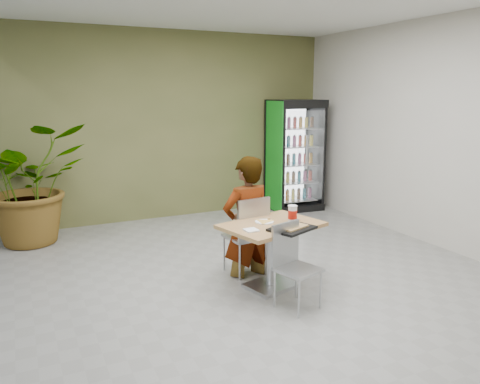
% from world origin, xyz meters
% --- Properties ---
extents(ground, '(7.00, 7.00, 0.00)m').
position_xyz_m(ground, '(0.00, 0.00, 0.00)').
color(ground, gray).
rests_on(ground, ground).
extents(room_envelope, '(6.00, 7.00, 3.20)m').
position_xyz_m(room_envelope, '(0.00, 0.00, 1.60)').
color(room_envelope, beige).
rests_on(room_envelope, ground).
extents(dining_table, '(1.20, 0.97, 0.75)m').
position_xyz_m(dining_table, '(0.13, 0.01, 0.54)').
color(dining_table, '#A37F46').
rests_on(dining_table, ground).
extents(chair_far, '(0.47, 0.48, 0.97)m').
position_xyz_m(chair_far, '(0.07, 0.44, 0.57)').
color(chair_far, '#A6A8AA').
rests_on(chair_far, ground).
extents(chair_near, '(0.48, 0.48, 0.87)m').
position_xyz_m(chair_near, '(0.10, -0.47, 0.51)').
color(chair_near, '#A6A8AA').
rests_on(chair_near, ground).
extents(seated_woman, '(0.68, 0.48, 1.75)m').
position_xyz_m(seated_woman, '(0.06, 0.49, 0.57)').
color(seated_woman, black).
rests_on(seated_woman, ground).
extents(pizza_plate, '(0.29, 0.24, 0.03)m').
position_xyz_m(pizza_plate, '(0.08, 0.09, 0.77)').
color(pizza_plate, white).
rests_on(pizza_plate, dining_table).
extents(soda_cup, '(0.10, 0.10, 0.18)m').
position_xyz_m(soda_cup, '(0.38, -0.02, 0.84)').
color(soda_cup, white).
rests_on(soda_cup, dining_table).
extents(napkin_stack, '(0.14, 0.14, 0.02)m').
position_xyz_m(napkin_stack, '(-0.20, -0.15, 0.76)').
color(napkin_stack, white).
rests_on(napkin_stack, dining_table).
extents(cafeteria_tray, '(0.55, 0.48, 0.03)m').
position_xyz_m(cafeteria_tray, '(0.21, -0.29, 0.76)').
color(cafeteria_tray, black).
rests_on(cafeteria_tray, dining_table).
extents(beverage_fridge, '(0.98, 0.78, 2.04)m').
position_xyz_m(beverage_fridge, '(2.34, 3.04, 1.02)').
color(beverage_fridge, black).
rests_on(beverage_fridge, ground).
extents(potted_plant, '(1.96, 1.84, 1.74)m').
position_xyz_m(potted_plant, '(-2.21, 2.97, 0.87)').
color(potted_plant, '#2E6829').
rests_on(potted_plant, ground).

